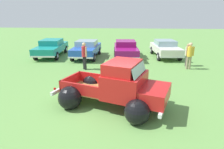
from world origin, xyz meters
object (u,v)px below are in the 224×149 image
show_car_1 (87,48)px  spectator_2 (84,54)px  show_car_0 (51,47)px  spectator_0 (188,54)px  vintage_pickup_truck (119,89)px  show_car_2 (126,49)px  spectator_1 (190,54)px  show_car_3 (165,48)px

show_car_1 → spectator_2: size_ratio=2.35×
show_car_0 → spectator_0: size_ratio=2.98×
vintage_pickup_truck → show_car_2: bearing=108.4°
vintage_pickup_truck → spectator_1: bearing=72.1°
vintage_pickup_truck → spectator_1: (4.45, 5.87, 0.28)m
show_car_0 → spectator_2: spectator_2 is taller
vintage_pickup_truck → show_car_0: (-6.38, 9.15, 0.03)m
spectator_0 → vintage_pickup_truck: bearing=95.7°
show_car_3 → spectator_2: 7.52m
show_car_1 → spectator_2: 3.71m
show_car_2 → spectator_1: spectator_1 is taller
spectator_0 → spectator_2: bearing=51.8°
spectator_1 → spectator_2: bearing=-73.4°
show_car_0 → show_car_3: size_ratio=1.09×
vintage_pickup_truck → show_car_1: bearing=129.1°
show_car_2 → spectator_2: (-2.68, -3.80, 0.27)m
show_car_1 → spectator_1: spectator_1 is taller
vintage_pickup_truck → spectator_2: (-2.55, 5.20, 0.29)m
show_car_3 → spectator_1: spectator_1 is taller
show_car_2 → show_car_3: bearing=95.9°
show_car_3 → spectator_1: size_ratio=2.43×
vintage_pickup_truck → show_car_2: size_ratio=1.12×
show_car_2 → show_car_3: size_ratio=1.01×
spectator_0 → show_car_3: bearing=-30.4°
vintage_pickup_truck → spectator_0: 8.11m
show_car_1 → show_car_0: bearing=-94.7°
show_car_3 → spectator_0: spectator_0 is taller
show_car_0 → spectator_1: bearing=69.5°
spectator_1 → show_car_3: bearing=-155.0°
vintage_pickup_truck → spectator_0: (4.57, 6.69, 0.15)m
show_car_0 → show_car_2: size_ratio=1.08×
show_car_0 → spectator_2: size_ratio=2.63×
show_car_2 → spectator_2: spectator_2 is taller
vintage_pickup_truck → show_car_0: size_ratio=1.04×
show_car_0 → show_car_2: 6.51m
spectator_1 → vintage_pickup_truck: bearing=-26.0°
vintage_pickup_truck → spectator_1: 7.37m
show_car_0 → show_car_3: (9.91, 0.47, -0.00)m
show_car_1 → show_car_3: same height
spectator_0 → show_car_0: bearing=27.3°
show_car_1 → show_car_2: same height
show_car_2 → spectator_0: bearing=58.3°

